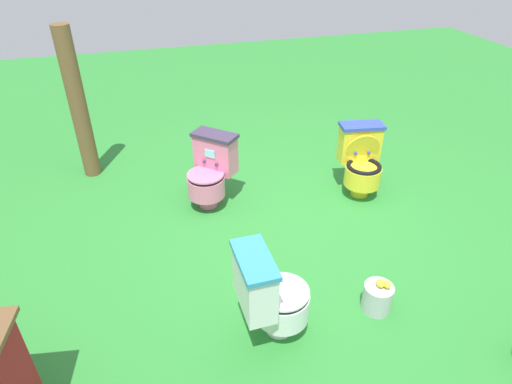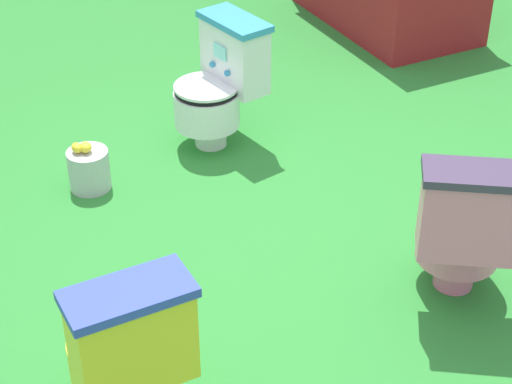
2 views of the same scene
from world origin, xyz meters
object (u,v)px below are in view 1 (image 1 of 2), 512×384
Objects in this scene: toilet_yellow at (361,160)px; toilet_pink at (210,171)px; toilet_white at (270,295)px; lemon_bucket at (378,297)px; wooden_post at (78,105)px.

toilet_yellow is 1.00× the size of toilet_pink.
toilet_white and toilet_pink have the same top height.
toilet_yellow reaches higher than lemon_bucket.
toilet_white is (-1.53, 1.48, -0.00)m from toilet_yellow.
toilet_yellow is at bearing -113.75° from wooden_post.
toilet_pink is at bearing 0.90° from toilet_yellow.
toilet_pink is 2.63× the size of lemon_bucket.
toilet_white is 3.03m from wooden_post.
toilet_white is 0.88m from lemon_bucket.
wooden_post reaches higher than toilet_pink.
toilet_yellow is 2.13m from toilet_white.
toilet_yellow is at bearing -22.66° from lemon_bucket.
lemon_bucket is at bearing -142.76° from wooden_post.
toilet_yellow is 2.63× the size of lemon_bucket.
toilet_yellow is 1.55m from toilet_pink.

